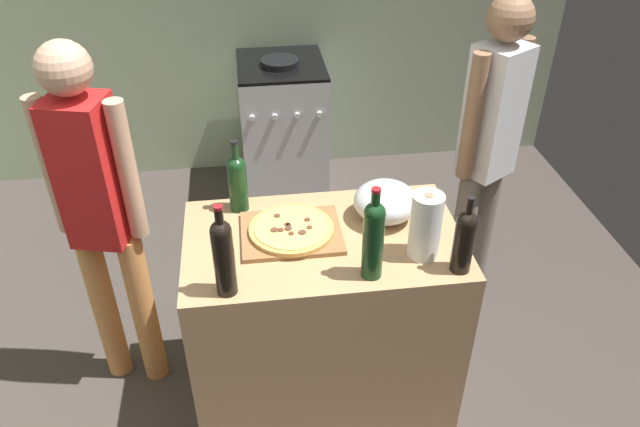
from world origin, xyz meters
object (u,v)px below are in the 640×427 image
(paper_towel_roll, at_px, (425,226))
(mixing_bowl, at_px, (386,202))
(wine_bottle_amber, at_px, (464,239))
(stove, at_px, (283,128))
(wine_bottle_dark, at_px, (237,181))
(pizza, at_px, (291,229))
(person_in_red, at_px, (488,146))
(wine_bottle_clear, at_px, (373,237))
(wine_bottle_green, at_px, (223,254))
(person_in_stripes, at_px, (99,210))

(paper_towel_roll, bearing_deg, mixing_bowl, 109.84)
(wine_bottle_amber, distance_m, stove, 2.22)
(wine_bottle_dark, relative_size, wine_bottle_amber, 1.01)
(pizza, xyz_separation_m, person_in_red, (0.99, 0.49, 0.04))
(wine_bottle_amber, relative_size, person_in_red, 0.19)
(person_in_red, bearing_deg, wine_bottle_clear, -133.22)
(wine_bottle_amber, bearing_deg, stove, 103.60)
(paper_towel_roll, distance_m, wine_bottle_green, 0.76)
(wine_bottle_clear, xyz_separation_m, wine_bottle_green, (-0.53, -0.02, -0.01))
(wine_bottle_dark, relative_size, stove, 0.33)
(wine_bottle_green, distance_m, stove, 2.21)
(wine_bottle_clear, distance_m, person_in_red, 1.06)
(wine_bottle_clear, distance_m, stove, 2.17)
(stove, bearing_deg, wine_bottle_clear, -85.30)
(wine_bottle_green, height_order, wine_bottle_amber, wine_bottle_green)
(mixing_bowl, distance_m, person_in_red, 0.72)
(mixing_bowl, xyz_separation_m, person_in_stripes, (-1.16, 0.12, -0.02))
(pizza, xyz_separation_m, wine_bottle_green, (-0.26, -0.30, 0.14))
(stove, xyz_separation_m, person_in_stripes, (-0.87, -1.60, 0.50))
(wine_bottle_clear, distance_m, wine_bottle_green, 0.53)
(wine_bottle_dark, bearing_deg, wine_bottle_clear, -46.70)
(pizza, height_order, person_in_stripes, person_in_stripes)
(wine_bottle_dark, height_order, person_in_red, person_in_red)
(wine_bottle_dark, distance_m, person_in_stripes, 0.57)
(paper_towel_roll, height_order, wine_bottle_clear, wine_bottle_clear)
(wine_bottle_amber, bearing_deg, wine_bottle_clear, 177.90)
(wine_bottle_dark, xyz_separation_m, wine_bottle_green, (-0.06, -0.52, 0.03))
(stove, bearing_deg, person_in_red, -55.72)
(wine_bottle_clear, height_order, wine_bottle_dark, wine_bottle_clear)
(pizza, distance_m, wine_bottle_dark, 0.32)
(mixing_bowl, relative_size, paper_towel_roll, 0.96)
(mixing_bowl, bearing_deg, wine_bottle_clear, -110.13)
(wine_bottle_dark, bearing_deg, pizza, -47.40)
(paper_towel_roll, xyz_separation_m, wine_bottle_green, (-0.75, -0.12, 0.03))
(mixing_bowl, bearing_deg, person_in_red, 35.20)
(stove, bearing_deg, wine_bottle_dark, -100.78)
(person_in_red, bearing_deg, person_in_stripes, -170.40)
(wine_bottle_clear, bearing_deg, wine_bottle_green, -177.59)
(wine_bottle_dark, bearing_deg, wine_bottle_green, -96.27)
(wine_bottle_dark, height_order, wine_bottle_green, wine_bottle_green)
(person_in_red, bearing_deg, paper_towel_roll, -126.62)
(wine_bottle_amber, bearing_deg, person_in_stripes, 160.67)
(paper_towel_roll, bearing_deg, wine_bottle_dark, 149.53)
(pizza, distance_m, wine_bottle_amber, 0.68)
(wine_bottle_clear, relative_size, stove, 0.39)
(paper_towel_roll, relative_size, wine_bottle_clear, 0.72)
(wine_bottle_green, xyz_separation_m, person_in_stripes, (-0.51, 0.49, -0.11))
(paper_towel_roll, distance_m, wine_bottle_amber, 0.16)
(pizza, relative_size, paper_towel_roll, 1.25)
(wine_bottle_green, bearing_deg, mixing_bowl, 29.49)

